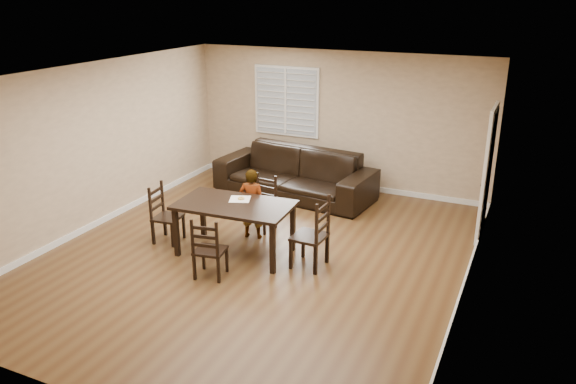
% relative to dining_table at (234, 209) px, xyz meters
% --- Properties ---
extents(ground, '(7.00, 7.00, 0.00)m').
position_rel_dining_table_xyz_m(ground, '(0.33, 0.06, -0.71)').
color(ground, brown).
rests_on(ground, ground).
extents(room, '(6.04, 7.04, 2.72)m').
position_rel_dining_table_xyz_m(room, '(0.37, 0.24, 1.09)').
color(room, tan).
rests_on(room, ground).
extents(dining_table, '(1.76, 1.06, 0.80)m').
position_rel_dining_table_xyz_m(dining_table, '(0.00, 0.00, 0.00)').
color(dining_table, black).
rests_on(dining_table, ground).
extents(chair_near, '(0.46, 0.43, 0.91)m').
position_rel_dining_table_xyz_m(chair_near, '(-0.04, 1.07, -0.30)').
color(chair_near, black).
rests_on(chair_near, ground).
extents(chair_far, '(0.47, 0.45, 0.90)m').
position_rel_dining_table_xyz_m(chair_far, '(0.07, -0.89, -0.31)').
color(chair_far, black).
rests_on(chair_far, ground).
extents(chair_left, '(0.44, 0.46, 0.94)m').
position_rel_dining_table_xyz_m(chair_left, '(-1.29, -0.08, -0.29)').
color(chair_left, black).
rests_on(chair_left, ground).
extents(chair_right, '(0.47, 0.50, 1.06)m').
position_rel_dining_table_xyz_m(chair_right, '(1.30, 0.07, -0.23)').
color(chair_right, black).
rests_on(chair_right, ground).
extents(child, '(0.46, 0.35, 1.15)m').
position_rel_dining_table_xyz_m(child, '(-0.04, 0.62, -0.14)').
color(child, gray).
rests_on(child, ground).
extents(napkin, '(0.39, 0.39, 0.00)m').
position_rel_dining_table_xyz_m(napkin, '(-0.01, 0.19, 0.09)').
color(napkin, beige).
rests_on(napkin, dining_table).
extents(donut, '(0.10, 0.10, 0.04)m').
position_rel_dining_table_xyz_m(donut, '(0.01, 0.19, 0.11)').
color(donut, '#C09545').
rests_on(donut, napkin).
extents(sofa, '(3.18, 1.55, 0.89)m').
position_rel_dining_table_xyz_m(sofa, '(-0.22, 2.69, -0.27)').
color(sofa, black).
rests_on(sofa, ground).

